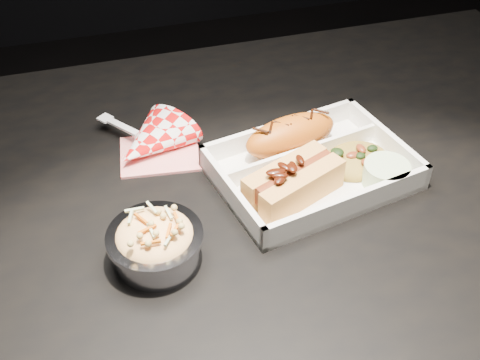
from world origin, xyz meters
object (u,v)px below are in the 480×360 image
object	(u,v)px
food_tray	(311,171)
fried_pastry	(291,135)
napkin_fork	(151,142)
hotdog	(294,180)
foil_coleslaw_cup	(155,241)
dining_table	(247,242)

from	to	relation	value
food_tray	fried_pastry	xyz separation A→B (m)	(-0.01, 0.05, 0.02)
fried_pastry	napkin_fork	world-z (taller)	napkin_fork
food_tray	hotdog	size ratio (longest dim) A/B	2.00
hotdog	foil_coleslaw_cup	size ratio (longest dim) A/B	1.27
food_tray	napkin_fork	xyz separation A→B (m)	(-0.20, 0.11, 0.01)
foil_coleslaw_cup	food_tray	bearing A→B (deg)	21.41
fried_pastry	napkin_fork	bearing A→B (deg)	161.93
fried_pastry	foil_coleslaw_cup	distance (m)	0.26
dining_table	food_tray	distance (m)	0.14
food_tray	napkin_fork	size ratio (longest dim) A/B	1.78
hotdog	napkin_fork	world-z (taller)	napkin_fork
foil_coleslaw_cup	napkin_fork	distance (m)	0.21
dining_table	hotdog	xyz separation A→B (m)	(0.05, -0.02, 0.12)
dining_table	hotdog	distance (m)	0.14
hotdog	napkin_fork	size ratio (longest dim) A/B	0.89
dining_table	fried_pastry	distance (m)	0.16
food_tray	napkin_fork	bearing A→B (deg)	138.63
napkin_fork	dining_table	bearing A→B (deg)	2.44
hotdog	food_tray	bearing A→B (deg)	18.79
foil_coleslaw_cup	hotdog	bearing A→B (deg)	16.00
dining_table	napkin_fork	xyz separation A→B (m)	(-0.10, 0.13, 0.11)
hotdog	dining_table	bearing A→B (deg)	132.42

